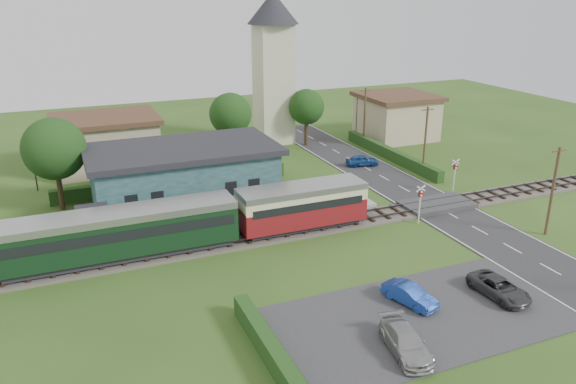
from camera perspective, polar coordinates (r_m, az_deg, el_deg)
name	(u,v)px	position (r m, az deg, el deg)	size (l,w,h in m)	color
ground	(346,234)	(43.73, 5.89, -4.28)	(120.00, 120.00, 0.00)	#2D4C19
railway_track	(334,223)	(45.30, 4.70, -3.20)	(76.00, 3.20, 0.49)	#4C443D
road	(451,215)	(48.99, 16.25, -2.24)	(6.00, 70.00, 0.05)	#28282B
car_park	(422,317)	(34.11, 13.41, -12.22)	(17.00, 9.00, 0.08)	#333335
crossing_deck	(437,205)	(50.37, 14.88, -1.25)	(6.20, 3.40, 0.45)	#333335
platform	(202,227)	(44.77, -8.69, -3.50)	(30.00, 3.00, 0.45)	gray
equipment_hut	(94,225)	(43.19, -19.13, -3.14)	(2.30, 2.30, 2.55)	beige
station_building	(184,176)	(49.20, -10.54, 1.65)	(16.00, 9.00, 5.30)	#1F4748
train	(71,240)	(40.05, -21.14, -4.57)	(43.20, 2.90, 3.40)	#232328
church_tower	(273,57)	(67.85, -1.51, 13.51)	(6.00, 6.00, 17.60)	beige
house_west	(106,142)	(61.87, -17.97, 4.89)	(10.80, 8.80, 5.50)	tan
house_east	(396,116)	(72.42, 10.96, 7.61)	(8.80, 8.80, 5.50)	tan
hedge_carpark	(268,347)	(29.88, -2.05, -15.44)	(0.80, 9.00, 1.20)	#193814
hedge_roadside	(391,154)	(63.37, 10.38, 3.83)	(0.80, 18.00, 1.20)	#193814
hedge_station	(174,182)	(54.04, -11.46, 0.97)	(22.00, 0.80, 1.30)	#193814
tree_a	(54,149)	(50.41, -22.67, 4.05)	(5.20, 5.20, 8.00)	#332316
tree_b	(230,114)	(61.76, -5.87, 7.86)	(4.60, 4.60, 7.34)	#332316
tree_c	(306,107)	(67.14, 1.89, 8.62)	(4.20, 4.20, 6.78)	#332316
utility_pole_b	(553,190)	(46.56, 25.29, 0.15)	(1.40, 0.22, 7.00)	#473321
utility_pole_c	(425,140)	(57.84, 13.76, 5.14)	(1.40, 0.22, 7.00)	#473321
utility_pole_d	(365,116)	(67.57, 7.78, 7.63)	(1.40, 0.22, 7.00)	#473321
crossing_signal_near	(420,199)	(45.85, 13.29, -0.67)	(0.84, 0.28, 3.28)	silver
crossing_signal_far	(455,171)	(53.66, 16.60, 2.07)	(0.84, 0.28, 3.28)	silver
streetlamp_west	(33,160)	(56.86, -24.49, 3.02)	(0.30, 0.30, 5.15)	#3F3F47
streetlamp_east	(357,112)	(72.80, 7.01, 8.09)	(0.30, 0.30, 5.15)	#3F3F47
car_on_road	(362,160)	(60.35, 7.56, 3.20)	(1.38, 3.42, 1.16)	navy
car_park_blue	(410,295)	(34.87, 12.26, -10.16)	(1.23, 3.53, 1.16)	#1C41A7
car_park_silver	(406,342)	(30.64, 11.86, -14.68)	(1.73, 4.27, 1.24)	#9E9E9E
car_park_dark	(499,288)	(37.16, 20.67, -9.09)	(1.92, 4.16, 1.15)	#3A3A3B
pedestrian_near	(289,203)	(45.89, 0.09, -1.17)	(0.64, 0.42, 1.76)	gray
pedestrian_far	(103,229)	(43.50, -18.28, -3.58)	(0.78, 0.61, 1.60)	gray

